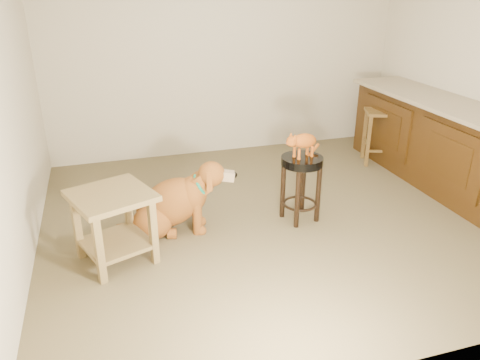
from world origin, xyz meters
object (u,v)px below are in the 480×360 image
object	(u,v)px
side_table	(113,217)
tabby_kitten	(302,142)
wood_stool	(378,136)
golden_retriever	(173,204)
padded_stool	(301,176)

from	to	relation	value
side_table	tabby_kitten	bearing A→B (deg)	7.53
wood_stool	golden_retriever	distance (m)	2.88
wood_stool	golden_retriever	xyz separation A→B (m)	(-2.71, -0.97, -0.08)
padded_stool	side_table	size ratio (longest dim) A/B	0.84
wood_stool	golden_retriever	size ratio (longest dim) A/B	0.62
wood_stool	golden_retriever	world-z (taller)	wood_stool
tabby_kitten	padded_stool	bearing A→B (deg)	-5.72
padded_stool	tabby_kitten	size ratio (longest dim) A/B	1.54
padded_stool	side_table	bearing A→B (deg)	-172.47
padded_stool	side_table	world-z (taller)	padded_stool
wood_stool	tabby_kitten	size ratio (longest dim) A/B	1.62
padded_stool	golden_retriever	bearing A→B (deg)	173.31
golden_retriever	tabby_kitten	size ratio (longest dim) A/B	2.62
padded_stool	side_table	xyz separation A→B (m)	(-1.71, -0.23, -0.05)
golden_retriever	tabby_kitten	xyz separation A→B (m)	(1.18, -0.14, 0.52)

